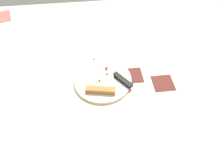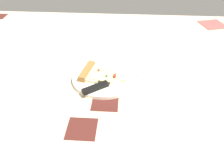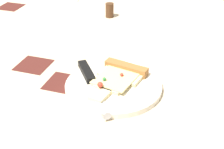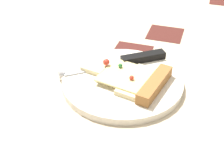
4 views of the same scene
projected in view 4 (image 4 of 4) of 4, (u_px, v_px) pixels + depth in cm
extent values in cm
cube|color=#C6B293|center=(171.00, 76.00, 69.96)|extent=(155.77, 155.77, 3.00)
cube|color=#4C1E19|center=(165.00, 34.00, 83.92)|extent=(9.00, 9.00, 0.20)
cube|color=#4C1E19|center=(224.00, 1.00, 103.64)|extent=(9.00, 9.00, 0.20)
cube|color=#4C1E19|center=(132.00, 53.00, 75.76)|extent=(9.00, 9.00, 0.20)
cylinder|color=silver|center=(122.00, 82.00, 64.45)|extent=(24.59, 24.59, 1.43)
cube|color=beige|center=(140.00, 82.00, 62.14)|extent=(8.06, 11.97, 1.00)
cube|color=beige|center=(116.00, 75.00, 64.38)|extent=(6.91, 8.17, 1.00)
cube|color=beige|center=(95.00, 68.00, 66.40)|extent=(5.81, 4.56, 1.00)
cube|color=#EDD88C|center=(127.00, 76.00, 63.00)|extent=(11.62, 11.00, 0.30)
cube|color=#9E6633|center=(155.00, 84.00, 60.59)|extent=(4.92, 12.28, 2.20)
sphere|color=red|center=(132.00, 78.00, 61.33)|extent=(0.90, 0.90, 0.90)
sphere|color=red|center=(106.00, 62.00, 65.62)|extent=(1.38, 1.38, 1.38)
sphere|color=#2D7A38|center=(120.00, 66.00, 64.98)|extent=(0.89, 0.89, 0.89)
cube|color=silver|center=(91.00, 68.00, 66.98)|extent=(10.83, 8.76, 0.30)
cone|color=silver|center=(64.00, 74.00, 65.39)|extent=(2.80, 2.80, 2.00)
cube|color=black|center=(144.00, 57.00, 69.79)|extent=(9.34, 7.73, 1.60)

